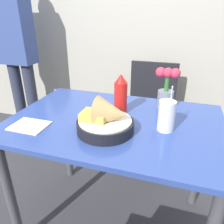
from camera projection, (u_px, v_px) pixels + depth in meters
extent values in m
plane|color=#38383D|center=(114.00, 219.00, 1.42)|extent=(12.00, 12.00, 0.00)
cube|color=#B7B2A3|center=(154.00, 3.00, 1.87)|extent=(7.00, 0.06, 2.60)
cube|color=#334C9E|center=(115.00, 122.00, 1.12)|extent=(1.08, 0.73, 0.02)
cylinder|color=#4C4C51|center=(10.00, 196.00, 1.14)|extent=(0.05, 0.05, 0.70)
cylinder|color=#4C4C51|center=(67.00, 138.00, 1.67)|extent=(0.05, 0.05, 0.70)
cylinder|color=#4C4C51|center=(199.00, 162.00, 1.41)|extent=(0.05, 0.05, 0.70)
cylinder|color=black|center=(121.00, 146.00, 1.83)|extent=(0.03, 0.03, 0.43)
cylinder|color=black|center=(165.00, 153.00, 1.73)|extent=(0.03, 0.03, 0.43)
cylinder|color=black|center=(131.00, 126.00, 2.14)|extent=(0.03, 0.03, 0.43)
cylinder|color=black|center=(169.00, 132.00, 2.04)|extent=(0.03, 0.03, 0.43)
cube|color=black|center=(148.00, 115.00, 1.84)|extent=(0.40, 0.40, 0.02)
cube|color=black|center=(153.00, 85.00, 1.91)|extent=(0.40, 0.03, 0.40)
cylinder|color=black|center=(105.00, 126.00, 1.00)|extent=(0.26, 0.26, 0.05)
cylinder|color=white|center=(105.00, 120.00, 0.99)|extent=(0.24, 0.24, 0.01)
cone|color=tan|center=(112.00, 113.00, 0.97)|extent=(0.14, 0.14, 0.14)
cube|color=#E5C14C|center=(95.00, 117.00, 0.98)|extent=(0.12, 0.09, 0.04)
cylinder|color=red|center=(120.00, 98.00, 1.17)|extent=(0.07, 0.07, 0.17)
cone|color=red|center=(121.00, 78.00, 1.13)|extent=(0.06, 0.06, 0.05)
cylinder|color=silver|center=(166.00, 116.00, 0.99)|extent=(0.08, 0.08, 0.14)
cylinder|color=black|center=(166.00, 118.00, 1.00)|extent=(0.07, 0.07, 0.12)
cylinder|color=white|center=(171.00, 103.00, 0.96)|extent=(0.01, 0.06, 0.17)
cylinder|color=gray|center=(165.00, 99.00, 1.24)|extent=(0.09, 0.09, 0.10)
cylinder|color=#33722D|center=(167.00, 83.00, 1.20)|extent=(0.02, 0.02, 0.09)
sphere|color=#DB334C|center=(168.00, 73.00, 1.17)|extent=(0.06, 0.06, 0.06)
sphere|color=#DB334C|center=(161.00, 72.00, 1.19)|extent=(0.06, 0.06, 0.06)
sphere|color=#DB334C|center=(175.00, 73.00, 1.16)|extent=(0.06, 0.06, 0.06)
cube|color=white|center=(29.00, 126.00, 1.05)|extent=(0.17, 0.14, 0.01)
cylinder|color=#2D3347|center=(20.00, 101.00, 2.26)|extent=(0.11, 0.11, 0.79)
cylinder|color=#2D3347|center=(33.00, 103.00, 2.22)|extent=(0.11, 0.11, 0.79)
cube|color=#384C8C|center=(13.00, 26.00, 1.93)|extent=(0.32, 0.18, 0.66)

